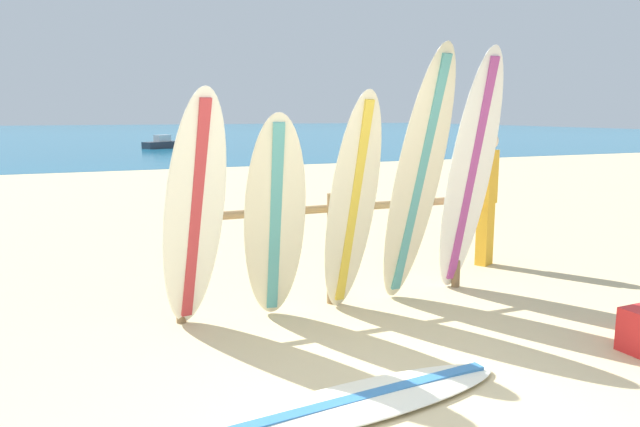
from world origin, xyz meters
name	(u,v)px	position (x,y,z in m)	size (l,w,h in m)	color
ground_plane	(421,420)	(0.00, 0.00, 0.00)	(120.00, 120.00, 0.00)	#D3BC8C
ocean_water	(92,133)	(0.00, 58.00, 0.00)	(120.00, 80.00, 0.01)	#196B93
surfboard_rack	(331,232)	(0.42, 2.39, 0.74)	(3.14, 0.09, 1.13)	olive
surfboard_leaning_far_left	(194,215)	(-1.01, 2.01, 1.07)	(0.64, 0.88, 2.14)	white
surfboard_leaning_left	(275,221)	(-0.30, 2.01, 0.97)	(0.66, 0.78, 1.94)	beige
surfboard_leaning_center_left	(352,205)	(0.46, 1.98, 1.07)	(0.54, 0.68, 2.14)	beige
surfboard_leaning_center	(418,180)	(1.14, 1.96, 1.28)	(0.63, 0.88, 2.56)	beige
surfboard_leaning_center_right	(470,175)	(1.87, 2.12, 1.29)	(0.53, 0.72, 2.58)	white
surfboard_lying_on_sand	(358,402)	(-0.29, 0.31, 0.04)	(2.36, 0.79, 0.08)	white
beachgoer_standing	(487,192)	(2.86, 3.09, 0.93)	(0.32, 0.28, 1.69)	gold
small_boat_offshore	(163,143)	(2.73, 30.79, 0.26)	(2.30, 1.78, 0.71)	#333842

